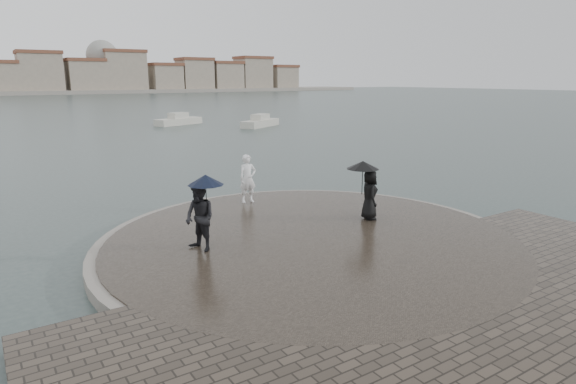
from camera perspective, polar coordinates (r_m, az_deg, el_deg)
ground at (r=11.89m, az=12.98°, el=-11.34°), size 400.00×400.00×0.00m
kerb_ring at (r=14.28m, az=2.86°, el=-6.06°), size 12.50×12.50×0.32m
quay_tip at (r=14.27m, az=2.86°, el=-5.98°), size 11.90×11.90×0.36m
statue at (r=17.93m, az=-4.79°, el=1.59°), size 0.69×0.48×1.80m
visitor_left at (r=13.04m, az=-10.28°, el=-2.15°), size 1.20×1.12×2.04m
visitor_right at (r=15.85m, az=9.41°, el=0.72°), size 1.20×1.11×1.95m
boats at (r=47.83m, az=-18.51°, el=7.24°), size 37.43×10.53×1.50m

